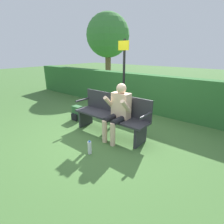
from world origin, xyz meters
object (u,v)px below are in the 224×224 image
object	(u,v)px
water_bottle	(90,148)
signpost	(124,75)
tree	(108,36)
park_bench	(112,114)
person_seated	(118,109)
backpack	(77,113)

from	to	relation	value
water_bottle	signpost	xyz separation A→B (m)	(-0.73, 2.14, 1.14)
water_bottle	tree	size ratio (longest dim) A/B	0.07
park_bench	signpost	size ratio (longest dim) A/B	0.87
park_bench	person_seated	bearing A→B (deg)	-23.05
park_bench	tree	distance (m)	6.85
water_bottle	tree	world-z (taller)	tree
water_bottle	tree	bearing A→B (deg)	127.33
park_bench	water_bottle	world-z (taller)	park_bench
park_bench	person_seated	xyz separation A→B (m)	(0.29, -0.12, 0.22)
backpack	water_bottle	bearing A→B (deg)	-33.24
person_seated	signpost	distance (m)	1.58
person_seated	backpack	xyz separation A→B (m)	(-1.65, 0.18, -0.52)
tree	park_bench	bearing A→B (deg)	-49.07
park_bench	backpack	distance (m)	1.40
park_bench	backpack	world-z (taller)	park_bench
water_bottle	person_seated	bearing A→B (deg)	87.62
person_seated	tree	bearing A→B (deg)	132.11
person_seated	water_bottle	bearing A→B (deg)	-92.38
backpack	park_bench	bearing A→B (deg)	-2.36
signpost	tree	world-z (taller)	tree
backpack	tree	world-z (taller)	tree
park_bench	person_seated	size ratio (longest dim) A/B	1.53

